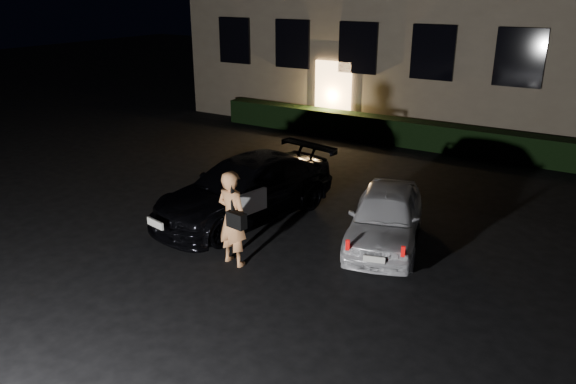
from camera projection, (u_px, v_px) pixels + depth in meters
The scene contains 5 objects.
ground at pixel (222, 283), 10.01m from camera, with size 80.00×80.00×0.00m, color black.
hedge at pixel (421, 135), 18.24m from camera, with size 15.00×0.70×0.85m, color black.
sedan at pixel (245, 189), 12.64m from camera, with size 2.77×4.95×1.35m.
hatch at pixel (385, 216), 11.37m from camera, with size 2.28×3.68×1.17m.
man at pixel (233, 218), 10.40m from camera, with size 0.77×0.53×1.85m.
Camera 1 is at (5.65, -6.89, 4.98)m, focal length 35.00 mm.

